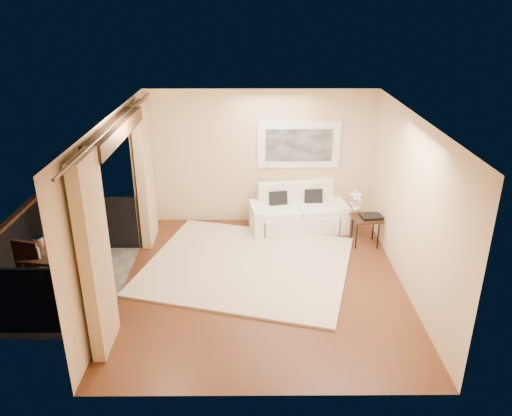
{
  "coord_description": "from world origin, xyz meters",
  "views": [
    {
      "loc": [
        -0.16,
        -7.0,
        4.27
      ],
      "look_at": [
        -0.11,
        0.64,
        1.05
      ],
      "focal_mm": 35.0,
      "sensor_mm": 36.0,
      "label": 1
    }
  ],
  "objects_px": {
    "sofa": "(298,214)",
    "ice_bucket": "(38,243)",
    "balcony_chair_far": "(63,232)",
    "balcony_chair_near": "(25,269)",
    "orchid": "(356,202)",
    "side_table": "(366,220)",
    "bistro_table": "(47,258)"
  },
  "relations": [
    {
      "from": "sofa",
      "to": "ice_bucket",
      "type": "xyz_separation_m",
      "value": [
        -4.16,
        -2.29,
        0.52
      ]
    },
    {
      "from": "sofa",
      "to": "balcony_chair_near",
      "type": "height_order",
      "value": "balcony_chair_near"
    },
    {
      "from": "side_table",
      "to": "balcony_chair_far",
      "type": "distance_m",
      "value": 5.4
    },
    {
      "from": "side_table",
      "to": "ice_bucket",
      "type": "height_order",
      "value": "ice_bucket"
    },
    {
      "from": "bistro_table",
      "to": "balcony_chair_far",
      "type": "xyz_separation_m",
      "value": [
        -0.16,
        1.12,
        -0.1
      ]
    },
    {
      "from": "balcony_chair_far",
      "to": "side_table",
      "type": "bearing_deg",
      "value": -163.32
    },
    {
      "from": "orchid",
      "to": "balcony_chair_near",
      "type": "relative_size",
      "value": 0.46
    },
    {
      "from": "orchid",
      "to": "balcony_chair_far",
      "type": "distance_m",
      "value": 5.26
    },
    {
      "from": "balcony_chair_far",
      "to": "balcony_chair_near",
      "type": "relative_size",
      "value": 0.97
    },
    {
      "from": "bistro_table",
      "to": "balcony_chair_far",
      "type": "height_order",
      "value": "balcony_chair_far"
    },
    {
      "from": "balcony_chair_far",
      "to": "balcony_chair_near",
      "type": "distance_m",
      "value": 1.31
    },
    {
      "from": "balcony_chair_near",
      "to": "sofa",
      "type": "bearing_deg",
      "value": 46.59
    },
    {
      "from": "side_table",
      "to": "balcony_chair_near",
      "type": "distance_m",
      "value": 5.8
    },
    {
      "from": "side_table",
      "to": "orchid",
      "type": "xyz_separation_m",
      "value": [
        -0.17,
        0.18,
        0.29
      ]
    },
    {
      "from": "sofa",
      "to": "bistro_table",
      "type": "relative_size",
      "value": 2.68
    },
    {
      "from": "bistro_table",
      "to": "ice_bucket",
      "type": "distance_m",
      "value": 0.28
    },
    {
      "from": "balcony_chair_far",
      "to": "balcony_chair_near",
      "type": "xyz_separation_m",
      "value": [
        -0.11,
        -1.31,
        0.02
      ]
    },
    {
      "from": "sofa",
      "to": "balcony_chair_near",
      "type": "relative_size",
      "value": 2.0
    },
    {
      "from": "sofa",
      "to": "ice_bucket",
      "type": "height_order",
      "value": "ice_bucket"
    },
    {
      "from": "side_table",
      "to": "balcony_chair_far",
      "type": "bearing_deg",
      "value": -173.54
    },
    {
      "from": "ice_bucket",
      "to": "orchid",
      "type": "bearing_deg",
      "value": 18.8
    },
    {
      "from": "orchid",
      "to": "balcony_chair_far",
      "type": "bearing_deg",
      "value": -171.38
    },
    {
      "from": "ice_bucket",
      "to": "sofa",
      "type": "bearing_deg",
      "value": 28.81
    },
    {
      "from": "orchid",
      "to": "balcony_chair_far",
      "type": "relative_size",
      "value": 0.48
    },
    {
      "from": "orchid",
      "to": "bistro_table",
      "type": "xyz_separation_m",
      "value": [
        -5.03,
        -1.9,
        -0.12
      ]
    },
    {
      "from": "sofa",
      "to": "balcony_chair_far",
      "type": "xyz_separation_m",
      "value": [
        -4.17,
        -1.31,
        0.23
      ]
    },
    {
      "from": "side_table",
      "to": "orchid",
      "type": "relative_size",
      "value": 1.24
    },
    {
      "from": "balcony_chair_far",
      "to": "ice_bucket",
      "type": "height_order",
      "value": "balcony_chair_far"
    },
    {
      "from": "side_table",
      "to": "orchid",
      "type": "distance_m",
      "value": 0.38
    },
    {
      "from": "sofa",
      "to": "side_table",
      "type": "bearing_deg",
      "value": -38.78
    },
    {
      "from": "balcony_chair_near",
      "to": "balcony_chair_far",
      "type": "bearing_deg",
      "value": 100.4
    },
    {
      "from": "side_table",
      "to": "balcony_chair_near",
      "type": "relative_size",
      "value": 0.57
    }
  ]
}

